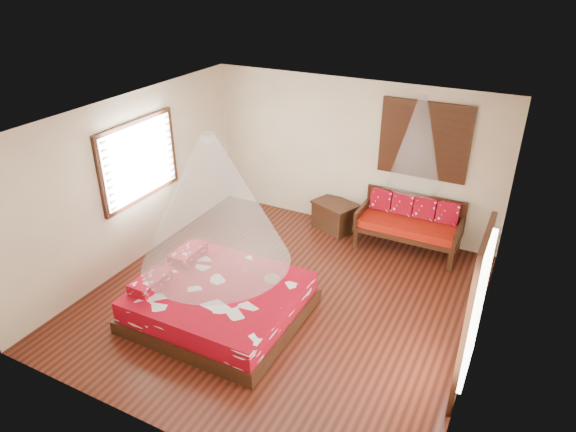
# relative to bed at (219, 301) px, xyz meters

# --- Properties ---
(room) EXTENTS (5.54, 5.54, 2.84)m
(room) POSITION_rel_bed_xyz_m (0.63, 0.77, 1.15)
(room) COLOR black
(room) RESTS_ON ground
(bed) EXTENTS (2.27, 2.05, 0.65)m
(bed) POSITION_rel_bed_xyz_m (0.00, 0.00, 0.00)
(bed) COLOR black
(bed) RESTS_ON floor
(daybed) EXTENTS (1.77, 0.79, 0.94)m
(daybed) POSITION_rel_bed_xyz_m (1.90, 3.15, 0.27)
(daybed) COLOR black
(daybed) RESTS_ON floor
(storage_chest) EXTENTS (0.93, 0.81, 0.53)m
(storage_chest) POSITION_rel_bed_xyz_m (0.46, 3.22, 0.02)
(storage_chest) COLOR black
(storage_chest) RESTS_ON floor
(shutter_panel) EXTENTS (1.52, 0.06, 1.32)m
(shutter_panel) POSITION_rel_bed_xyz_m (1.90, 3.48, 1.65)
(shutter_panel) COLOR black
(shutter_panel) RESTS_ON wall_back
(window_left) EXTENTS (0.10, 1.74, 1.34)m
(window_left) POSITION_rel_bed_xyz_m (-2.08, 0.97, 1.45)
(window_left) COLOR black
(window_left) RESTS_ON wall_left
(glazed_door) EXTENTS (0.08, 1.02, 2.16)m
(glazed_door) POSITION_rel_bed_xyz_m (3.34, 0.17, 0.82)
(glazed_door) COLOR black
(glazed_door) RESTS_ON floor
(wine_tray) EXTENTS (0.22, 0.22, 0.18)m
(wine_tray) POSITION_rel_bed_xyz_m (0.60, 0.51, 0.29)
(wine_tray) COLOR brown
(wine_tray) RESTS_ON bed
(mosquito_net_main) EXTENTS (2.02, 2.02, 1.80)m
(mosquito_net_main) POSITION_rel_bed_xyz_m (0.02, 0.00, 1.60)
(mosquito_net_main) COLOR silver
(mosquito_net_main) RESTS_ON ceiling
(mosquito_net_daybed) EXTENTS (0.87, 0.87, 1.50)m
(mosquito_net_daybed) POSITION_rel_bed_xyz_m (1.90, 3.02, 1.75)
(mosquito_net_daybed) COLOR silver
(mosquito_net_daybed) RESTS_ON ceiling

